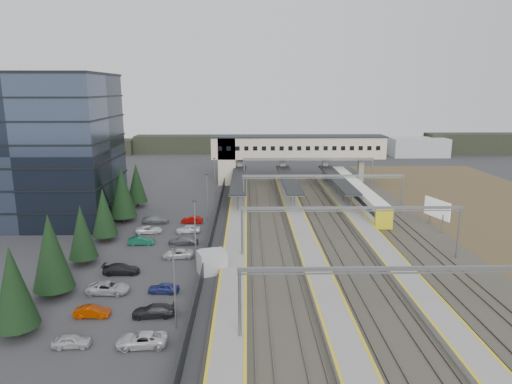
{
  "coord_description": "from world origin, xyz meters",
  "views": [
    {
      "loc": [
        -1.31,
        -63.73,
        21.76
      ],
      "look_at": [
        0.22,
        14.63,
        4.0
      ],
      "focal_mm": 32.0,
      "sensor_mm": 36.0,
      "label": 1
    }
  ],
  "objects_px": {
    "relay_cabin_near": "(212,262)",
    "relay_cabin_far": "(209,258)",
    "train": "(356,192)",
    "footbridge": "(286,150)",
    "office_building": "(37,148)",
    "billboard": "(437,210)"
  },
  "relations": [
    {
      "from": "relay_cabin_far",
      "to": "train",
      "type": "distance_m",
      "value": 41.88
    },
    {
      "from": "footbridge",
      "to": "billboard",
      "type": "height_order",
      "value": "footbridge"
    },
    {
      "from": "relay_cabin_near",
      "to": "relay_cabin_far",
      "type": "height_order",
      "value": "relay_cabin_near"
    },
    {
      "from": "office_building",
      "to": "train",
      "type": "bearing_deg",
      "value": 11.24
    },
    {
      "from": "office_building",
      "to": "footbridge",
      "type": "xyz_separation_m",
      "value": [
        43.7,
        30.0,
        -4.26
      ]
    },
    {
      "from": "footbridge",
      "to": "office_building",
      "type": "bearing_deg",
      "value": -145.53
    },
    {
      "from": "train",
      "to": "footbridge",
      "type": "bearing_deg",
      "value": 123.09
    },
    {
      "from": "relay_cabin_near",
      "to": "train",
      "type": "bearing_deg",
      "value": 53.83
    },
    {
      "from": "office_building",
      "to": "train",
      "type": "relative_size",
      "value": 0.63
    },
    {
      "from": "relay_cabin_far",
      "to": "footbridge",
      "type": "height_order",
      "value": "footbridge"
    },
    {
      "from": "office_building",
      "to": "train",
      "type": "xyz_separation_m",
      "value": [
        56.0,
        11.13,
        -10.21
      ]
    },
    {
      "from": "relay_cabin_far",
      "to": "billboard",
      "type": "relative_size",
      "value": 0.48
    },
    {
      "from": "relay_cabin_near",
      "to": "train",
      "type": "relative_size",
      "value": 0.1
    },
    {
      "from": "relay_cabin_far",
      "to": "train",
      "type": "height_order",
      "value": "train"
    },
    {
      "from": "footbridge",
      "to": "relay_cabin_far",
      "type": "bearing_deg",
      "value": -105.03
    },
    {
      "from": "footbridge",
      "to": "billboard",
      "type": "xyz_separation_m",
      "value": [
        20.77,
        -37.16,
        -4.67
      ]
    },
    {
      "from": "office_building",
      "to": "relay_cabin_near",
      "type": "relative_size",
      "value": 6.2
    },
    {
      "from": "relay_cabin_near",
      "to": "relay_cabin_far",
      "type": "relative_size",
      "value": 1.46
    },
    {
      "from": "train",
      "to": "relay_cabin_far",
      "type": "bearing_deg",
      "value": -128.64
    },
    {
      "from": "office_building",
      "to": "train",
      "type": "distance_m",
      "value": 58.0
    },
    {
      "from": "relay_cabin_near",
      "to": "train",
      "type": "height_order",
      "value": "train"
    },
    {
      "from": "relay_cabin_near",
      "to": "billboard",
      "type": "relative_size",
      "value": 0.7
    }
  ]
}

